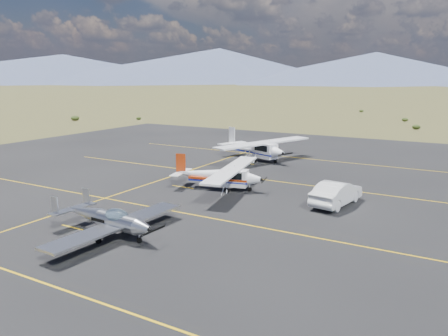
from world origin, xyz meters
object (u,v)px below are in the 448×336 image
Objects in this scene: aircraft_cessna at (219,175)px; sedan at (336,193)px; aircraft_low_wing at (109,219)px; aircraft_plain at (255,147)px.

aircraft_cessna is 2.08× the size of sedan.
aircraft_low_wing reaches higher than sedan.
aircraft_cessna reaches higher than sedan.
aircraft_low_wing is 11.72m from aircraft_cessna.
aircraft_plain is 17.03m from sedan.
aircraft_low_wing is 0.87× the size of aircraft_cessna.
aircraft_plain is at bearing -36.36° from sedan.
aircraft_low_wing is 1.81× the size of sedan.
aircraft_low_wing is 24.32m from aircraft_plain.
sedan is (9.32, 12.10, -0.11)m from aircraft_low_wing.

